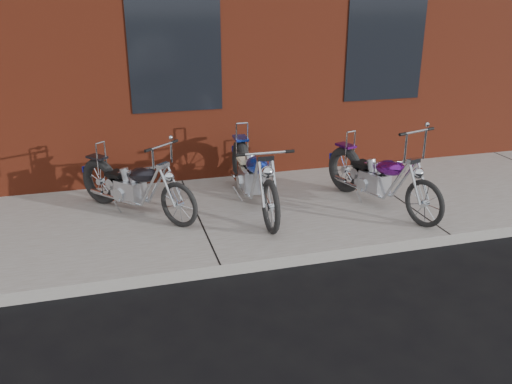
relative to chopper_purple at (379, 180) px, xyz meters
name	(u,v)px	position (x,y,z in m)	size (l,w,h in m)	color
ground	(221,277)	(-2.55, -1.14, -0.55)	(120.00, 120.00, 0.00)	black
sidewalk	(198,220)	(-2.55, 0.36, -0.48)	(22.00, 3.00, 0.15)	slate
chopper_purple	(379,180)	(0.00, 0.00, 0.00)	(0.81, 2.16, 1.25)	black
chopper_blue	(253,177)	(-1.72, 0.47, 0.04)	(0.60, 2.44, 1.06)	black
chopper_third	(134,187)	(-3.36, 0.66, -0.02)	(1.47, 1.68, 1.09)	black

